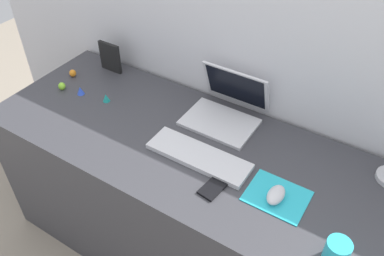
{
  "coord_description": "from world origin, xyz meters",
  "views": [
    {
      "loc": [
        0.64,
        -0.98,
        1.83
      ],
      "look_at": [
        0.02,
        0.0,
        0.83
      ],
      "focal_mm": 37.42,
      "sensor_mm": 36.0,
      "label": 1
    }
  ],
  "objects_px": {
    "cell_phone": "(215,186)",
    "toy_figurine_lime": "(62,86)",
    "toy_figurine_teal": "(106,98)",
    "toy_figurine_orange": "(73,73)",
    "mouse": "(276,195)",
    "coffee_mug": "(337,252)",
    "toy_figurine_blue": "(80,91)",
    "picture_frame": "(110,57)",
    "keyboard": "(199,156)",
    "laptop": "(227,106)"
  },
  "relations": [
    {
      "from": "cell_phone",
      "to": "toy_figurine_lime",
      "type": "height_order",
      "value": "toy_figurine_lime"
    },
    {
      "from": "toy_figurine_teal",
      "to": "toy_figurine_orange",
      "type": "bearing_deg",
      "value": 166.32
    },
    {
      "from": "mouse",
      "to": "toy_figurine_orange",
      "type": "distance_m",
      "value": 1.16
    },
    {
      "from": "coffee_mug",
      "to": "toy_figurine_blue",
      "type": "relative_size",
      "value": 2.27
    },
    {
      "from": "cell_phone",
      "to": "toy_figurine_lime",
      "type": "xyz_separation_m",
      "value": [
        -0.91,
        0.14,
        0.01
      ]
    },
    {
      "from": "picture_frame",
      "to": "coffee_mug",
      "type": "xyz_separation_m",
      "value": [
        1.27,
        -0.45,
        -0.03
      ]
    },
    {
      "from": "picture_frame",
      "to": "toy_figurine_blue",
      "type": "bearing_deg",
      "value": -86.83
    },
    {
      "from": "mouse",
      "to": "picture_frame",
      "type": "distance_m",
      "value": 1.08
    },
    {
      "from": "keyboard",
      "to": "cell_phone",
      "type": "distance_m",
      "value": 0.16
    },
    {
      "from": "toy_figurine_orange",
      "to": "toy_figurine_blue",
      "type": "bearing_deg",
      "value": -32.7
    },
    {
      "from": "laptop",
      "to": "toy_figurine_lime",
      "type": "distance_m",
      "value": 0.79
    },
    {
      "from": "toy_figurine_blue",
      "to": "mouse",
      "type": "bearing_deg",
      "value": -5.41
    },
    {
      "from": "coffee_mug",
      "to": "toy_figurine_teal",
      "type": "xyz_separation_m",
      "value": [
        -1.12,
        0.24,
        -0.02
      ]
    },
    {
      "from": "laptop",
      "to": "mouse",
      "type": "bearing_deg",
      "value": -40.76
    },
    {
      "from": "cell_phone",
      "to": "toy_figurine_orange",
      "type": "xyz_separation_m",
      "value": [
        -0.95,
        0.25,
        0.01
      ]
    },
    {
      "from": "keyboard",
      "to": "toy_figurine_lime",
      "type": "relative_size",
      "value": 11.23
    },
    {
      "from": "keyboard",
      "to": "toy_figurine_orange",
      "type": "bearing_deg",
      "value": 169.33
    },
    {
      "from": "mouse",
      "to": "coffee_mug",
      "type": "distance_m",
      "value": 0.27
    },
    {
      "from": "keyboard",
      "to": "toy_figurine_teal",
      "type": "xyz_separation_m",
      "value": [
        -0.55,
        0.09,
        0.01
      ]
    },
    {
      "from": "keyboard",
      "to": "picture_frame",
      "type": "distance_m",
      "value": 0.76
    },
    {
      "from": "toy_figurine_lime",
      "to": "laptop",
      "type": "bearing_deg",
      "value": 17.51
    },
    {
      "from": "laptop",
      "to": "picture_frame",
      "type": "height_order",
      "value": "laptop"
    },
    {
      "from": "keyboard",
      "to": "toy_figurine_lime",
      "type": "xyz_separation_m",
      "value": [
        -0.78,
        0.05,
        0.01
      ]
    },
    {
      "from": "laptop",
      "to": "cell_phone",
      "type": "xyz_separation_m",
      "value": [
        0.16,
        -0.38,
        -0.05
      ]
    },
    {
      "from": "laptop",
      "to": "toy_figurine_lime",
      "type": "xyz_separation_m",
      "value": [
        -0.75,
        -0.24,
        -0.03
      ]
    },
    {
      "from": "mouse",
      "to": "toy_figurine_teal",
      "type": "bearing_deg",
      "value": 172.36
    },
    {
      "from": "picture_frame",
      "to": "toy_figurine_teal",
      "type": "xyz_separation_m",
      "value": [
        0.15,
        -0.21,
        -0.06
      ]
    },
    {
      "from": "cell_phone",
      "to": "toy_figurine_orange",
      "type": "bearing_deg",
      "value": 172.92
    },
    {
      "from": "toy_figurine_orange",
      "to": "mouse",
      "type": "bearing_deg",
      "value": -9.11
    },
    {
      "from": "laptop",
      "to": "picture_frame",
      "type": "bearing_deg",
      "value": 178.66
    },
    {
      "from": "toy_figurine_blue",
      "to": "toy_figurine_lime",
      "type": "height_order",
      "value": "toy_figurine_blue"
    },
    {
      "from": "cell_phone",
      "to": "toy_figurine_blue",
      "type": "distance_m",
      "value": 0.82
    },
    {
      "from": "picture_frame",
      "to": "toy_figurine_lime",
      "type": "xyz_separation_m",
      "value": [
        -0.09,
        -0.25,
        -0.06
      ]
    },
    {
      "from": "picture_frame",
      "to": "toy_figurine_orange",
      "type": "height_order",
      "value": "picture_frame"
    },
    {
      "from": "picture_frame",
      "to": "toy_figurine_teal",
      "type": "bearing_deg",
      "value": -54.56
    },
    {
      "from": "mouse",
      "to": "toy_figurine_teal",
      "type": "xyz_separation_m",
      "value": [
        -0.87,
        0.12,
        -0.0
      ]
    },
    {
      "from": "toy_figurine_teal",
      "to": "toy_figurine_lime",
      "type": "relative_size",
      "value": 1.01
    },
    {
      "from": "keyboard",
      "to": "laptop",
      "type": "bearing_deg",
      "value": 96.86
    },
    {
      "from": "laptop",
      "to": "toy_figurine_teal",
      "type": "bearing_deg",
      "value": -159.07
    },
    {
      "from": "laptop",
      "to": "picture_frame",
      "type": "relative_size",
      "value": 2.0
    },
    {
      "from": "laptop",
      "to": "cell_phone",
      "type": "relative_size",
      "value": 2.34
    },
    {
      "from": "toy_figurine_teal",
      "to": "laptop",
      "type": "bearing_deg",
      "value": 20.93
    },
    {
      "from": "mouse",
      "to": "cell_phone",
      "type": "distance_m",
      "value": 0.21
    },
    {
      "from": "laptop",
      "to": "keyboard",
      "type": "height_order",
      "value": "laptop"
    },
    {
      "from": "cell_phone",
      "to": "picture_frame",
      "type": "bearing_deg",
      "value": 162.08
    },
    {
      "from": "keyboard",
      "to": "toy_figurine_teal",
      "type": "relative_size",
      "value": 11.14
    },
    {
      "from": "mouse",
      "to": "toy_figurine_teal",
      "type": "height_order",
      "value": "mouse"
    },
    {
      "from": "mouse",
      "to": "coffee_mug",
      "type": "bearing_deg",
      "value": -27.15
    },
    {
      "from": "toy_figurine_blue",
      "to": "laptop",
      "type": "bearing_deg",
      "value": 18.51
    },
    {
      "from": "coffee_mug",
      "to": "toy_figurine_orange",
      "type": "distance_m",
      "value": 1.43
    }
  ]
}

